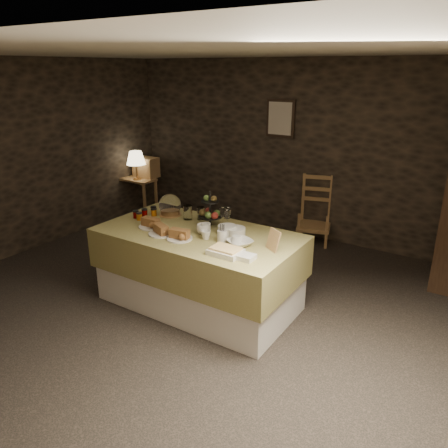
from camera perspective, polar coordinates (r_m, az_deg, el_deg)
The scene contains 27 objects.
ground_plane at distance 5.08m, azimuth -4.38°, elevation -9.27°, with size 5.50×5.00×0.01m, color black.
room_shell at distance 4.53m, azimuth -4.90°, elevation 8.27°, with size 5.52×5.02×2.60m.
buffet_table at distance 4.69m, azimuth -3.32°, elevation -5.17°, with size 2.12×1.13×0.84m.
console_table at distance 7.70m, azimuth -11.21°, elevation 4.92°, with size 0.62×0.35×0.66m.
table_lamp at distance 7.52m, azimuth -11.45°, elevation 8.41°, with size 0.32×0.32×0.48m.
wine_rack at distance 7.73m, azimuth -10.16°, elevation 7.33°, with size 0.42×0.26×0.34m, color olive.
chair at distance 6.56m, azimuth 11.96°, elevation 1.41°, with size 0.57×0.56×0.77m.
framed_picture at distance 6.66m, azimuth 7.39°, elevation 13.52°, with size 0.45×0.04×0.55m.
plate_stack_a at distance 4.47m, azimuth 0.42°, elevation -0.81°, with size 0.19×0.19×0.10m, color silver.
plate_stack_b at distance 4.45m, azimuth 1.52°, elevation -1.00°, with size 0.20×0.20×0.09m, color silver.
cutlery_holder at distance 4.28m, azimuth -0.25°, elevation -1.59°, with size 0.10×0.10×0.12m, color silver.
cup_a at distance 4.50m, azimuth -2.77°, elevation -0.66°, with size 0.13×0.13×0.11m, color silver.
cup_b at distance 4.36m, azimuth -2.39°, elevation -1.42°, with size 0.10×0.10×0.09m, color silver.
mug_c at distance 4.55m, azimuth -2.32°, elevation -0.45°, with size 0.09×0.09×0.10m, color silver.
mug_d at distance 4.23m, azimuth 1.64°, elevation -2.13°, with size 0.08×0.08×0.09m, color silver.
bowl at distance 4.21m, azimuth 2.09°, elevation -2.45°, with size 0.23×0.23×0.06m, color silver.
cake_dome at distance 5.09m, azimuth -7.07°, elevation 2.30°, with size 0.26×0.26×0.26m.
fruit_stand at distance 4.71m, azimuth -1.83°, elevation 1.52°, with size 0.27×0.27×0.38m.
bread_platter_left at distance 4.75m, azimuth -9.55°, elevation 0.04°, with size 0.26×0.26×0.11m.
bread_platter_center at distance 4.53m, azimuth -8.23°, elevation -0.88°, with size 0.26×0.26×0.11m.
bread_platter_right at distance 4.38m, azimuth -5.84°, elevation -1.50°, with size 0.26×0.26×0.11m.
jam_jars at distance 5.09m, azimuth -10.21°, elevation 1.35°, with size 0.18×0.32×0.07m.
tart_dish at distance 4.01m, azimuth 0.22°, elevation -3.57°, with size 0.30×0.22×0.07m.
square_dish at distance 3.91m, azimuth 2.97°, elevation -4.36°, with size 0.14×0.14×0.04m, color silver.
menu_frame at distance 4.11m, azimuth 6.44°, elevation -2.21°, with size 0.17×0.02×0.22m, color olive.
storage_jar_a at distance 4.93m, azimuth -4.76°, elevation 1.52°, with size 0.10×0.10×0.16m, color white.
storage_jar_b at distance 4.93m, azimuth -3.04°, elevation 1.42°, with size 0.09×0.09×0.14m, color white.
Camera 1 is at (2.73, -3.50, 2.46)m, focal length 35.00 mm.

